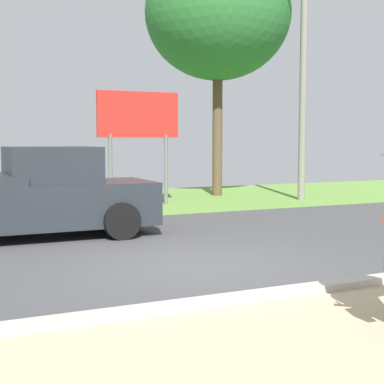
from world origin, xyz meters
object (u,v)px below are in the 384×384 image
object	(u,v)px
pickup_truck	(29,196)
tree_right_mid	(218,14)
roadside_billboard	(138,123)
utility_pole	(303,77)

from	to	relation	value
pickup_truck	tree_right_mid	bearing A→B (deg)	34.79
roadside_billboard	tree_right_mid	world-z (taller)	tree_right_mid
utility_pole	roadside_billboard	xyz separation A→B (m)	(-5.62, 0.61, -1.57)
pickup_truck	roadside_billboard	xyz separation A→B (m)	(3.97, 4.53, 1.68)
utility_pole	roadside_billboard	world-z (taller)	utility_pole
roadside_billboard	tree_right_mid	xyz separation A→B (m)	(3.70, 1.92, 3.99)
roadside_billboard	pickup_truck	bearing A→B (deg)	-131.22
pickup_truck	utility_pole	distance (m)	10.86
utility_pole	tree_right_mid	distance (m)	3.99
utility_pole	tree_right_mid	xyz separation A→B (m)	(-1.92, 2.53, 2.41)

